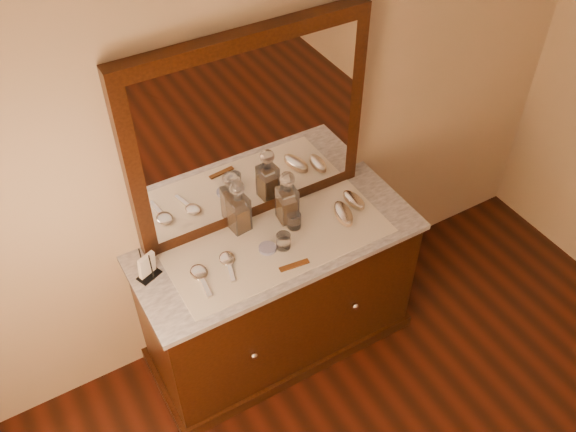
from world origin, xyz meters
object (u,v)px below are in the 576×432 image
object	(u,v)px
dresser_cabinet	(279,297)
napkin_rack	(147,267)
brush_near	(343,214)
pin_dish	(267,248)
brush_far	(354,200)
hand_mirror_outer	(200,275)
hand_mirror_inner	(228,261)
mirror_frame	(250,132)
comb	(294,265)
decanter_right	(287,202)
decanter_left	(239,211)

from	to	relation	value
dresser_cabinet	napkin_rack	bearing A→B (deg)	170.73
napkin_rack	brush_near	size ratio (longest dim) A/B	0.86
pin_dish	brush_far	distance (m)	0.55
napkin_rack	brush_near	distance (m)	1.00
napkin_rack	brush_far	world-z (taller)	napkin_rack
hand_mirror_outer	hand_mirror_inner	xyz separation A→B (m)	(0.15, 0.01, -0.00)
mirror_frame	hand_mirror_inner	world-z (taller)	mirror_frame
dresser_cabinet	comb	distance (m)	0.49
decanter_right	decanter_left	bearing A→B (deg)	165.25
decanter_left	comb	bearing A→B (deg)	-73.46
brush_far	pin_dish	bearing A→B (deg)	-173.66
comb	hand_mirror_inner	bearing A→B (deg)	151.99
dresser_cabinet	pin_dish	distance (m)	0.46
decanter_right	brush_near	xyz separation A→B (m)	(0.25, -0.14, -0.09)
brush_near	hand_mirror_outer	bearing A→B (deg)	179.43
brush_near	hand_mirror_inner	size ratio (longest dim) A/B	0.94
mirror_frame	comb	xyz separation A→B (m)	(-0.02, -0.43, -0.49)
brush_near	brush_far	distance (m)	0.12
pin_dish	decanter_left	xyz separation A→B (m)	(-0.05, 0.20, 0.11)
comb	hand_mirror_inner	size ratio (longest dim) A/B	0.74
dresser_cabinet	decanter_right	world-z (taller)	decanter_right
dresser_cabinet	comb	world-z (taller)	comb
mirror_frame	napkin_rack	distance (m)	0.78
comb	brush_near	size ratio (longest dim) A/B	0.79
comb	napkin_rack	distance (m)	0.68
hand_mirror_inner	decanter_left	bearing A→B (deg)	48.88
napkin_rack	dresser_cabinet	bearing A→B (deg)	-9.27
brush_near	hand_mirror_inner	bearing A→B (deg)	178.09
dresser_cabinet	decanter_left	distance (m)	0.60
pin_dish	hand_mirror_inner	xyz separation A→B (m)	(-0.20, 0.02, 0.00)
comb	brush_near	distance (m)	0.41
dresser_cabinet	brush_far	world-z (taller)	brush_far
napkin_rack	hand_mirror_inner	bearing A→B (deg)	-17.40
pin_dish	decanter_left	bearing A→B (deg)	103.56
decanter_right	hand_mirror_outer	xyz separation A→B (m)	(-0.54, -0.13, -0.11)
pin_dish	comb	xyz separation A→B (m)	(0.06, -0.16, -0.00)
decanter_left	brush_far	distance (m)	0.62
mirror_frame	brush_far	bearing A→B (deg)	-24.43
mirror_frame	decanter_left	distance (m)	0.41
brush_near	hand_mirror_outer	distance (m)	0.79
brush_far	comb	bearing A→B (deg)	-156.05
mirror_frame	brush_far	world-z (taller)	mirror_frame
comb	dresser_cabinet	bearing A→B (deg)	91.54
napkin_rack	hand_mirror_outer	distance (m)	0.24
dresser_cabinet	hand_mirror_inner	xyz separation A→B (m)	(-0.28, -0.01, 0.45)
decanter_right	brush_near	size ratio (longest dim) A/B	1.60
dresser_cabinet	hand_mirror_inner	world-z (taller)	hand_mirror_inner
pin_dish	decanter_right	distance (m)	0.26
brush_far	hand_mirror_inner	world-z (taller)	brush_far
dresser_cabinet	comb	bearing A→B (deg)	-95.01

